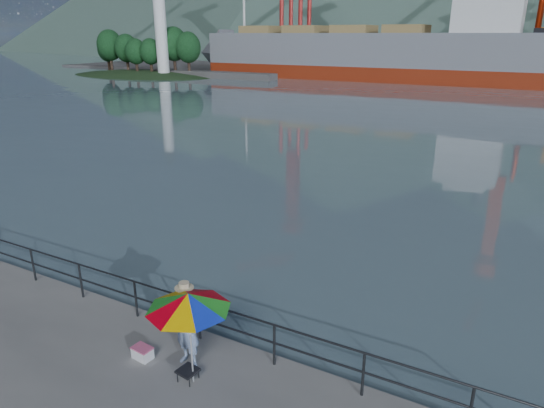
{
  "coord_description": "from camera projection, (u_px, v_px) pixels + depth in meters",
  "views": [
    {
      "loc": [
        9.22,
        -6.1,
        6.85
      ],
      "look_at": [
        2.59,
        6.0,
        2.0
      ],
      "focal_mm": 32.0,
      "sensor_mm": 36.0,
      "label": 1
    }
  ],
  "objects": [
    {
      "name": "harbor_water",
      "position": [
        505.0,
        63.0,
        119.03
      ],
      "size": [
        500.0,
        280.0,
        0.0
      ],
      "primitive_type": "cube",
      "color": "slate",
      "rests_on": "ground"
    },
    {
      "name": "fishing_rod",
      "position": [
        212.0,
        333.0,
        11.74
      ],
      "size": [
        0.62,
        1.66,
        1.24
      ],
      "primitive_type": "cylinder",
      "rotation": [
        0.96,
        0.0,
        0.35
      ],
      "color": "black",
      "rests_on": "ground"
    },
    {
      "name": "beach_umbrella",
      "position": [
        188.0,
        301.0,
        9.48
      ],
      "size": [
        1.76,
        1.76,
        2.08
      ],
      "color": "white",
      "rests_on": "ground"
    },
    {
      "name": "bulk_carrier",
      "position": [
        378.0,
        52.0,
        77.47
      ],
      "size": [
        55.15,
        9.55,
        14.5
      ],
      "color": "maroon",
      "rests_on": "ground"
    },
    {
      "name": "guardrail",
      "position": [
        107.0,
        289.0,
        12.73
      ],
      "size": [
        22.0,
        0.06,
        1.03
      ],
      "color": "#2D3033",
      "rests_on": "ground"
    },
    {
      "name": "folding_stool",
      "position": [
        188.0,
        375.0,
        10.11
      ],
      "size": [
        0.44,
        0.44,
        0.26
      ],
      "color": "black",
      "rests_on": "ground"
    },
    {
      "name": "lighthouse_islet",
      "position": [
        142.0,
        73.0,
        87.63
      ],
      "size": [
        48.0,
        26.4,
        19.2
      ],
      "color": "#263F1E",
      "rests_on": "ground"
    },
    {
      "name": "fisherman",
      "position": [
        187.0,
        327.0,
        10.35
      ],
      "size": [
        0.75,
        0.57,
        1.86
      ],
      "primitive_type": "imported",
      "rotation": [
        0.0,
        0.0,
        -0.2
      ],
      "color": "#355F98",
      "rests_on": "ground"
    },
    {
      "name": "cooler_bag",
      "position": [
        143.0,
        353.0,
        10.8
      ],
      "size": [
        0.46,
        0.33,
        0.25
      ],
      "primitive_type": "cube",
      "rotation": [
        0.0,
        0.0,
        -0.09
      ],
      "color": "silver",
      "rests_on": "ground"
    }
  ]
}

